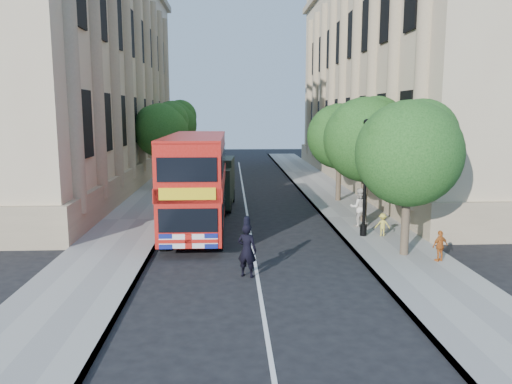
{
  "coord_description": "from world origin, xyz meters",
  "views": [
    {
      "loc": [
        -0.87,
        -15.37,
        5.57
      ],
      "look_at": [
        0.16,
        4.93,
        2.3
      ],
      "focal_mm": 35.0,
      "sensor_mm": 36.0,
      "label": 1
    }
  ],
  "objects": [
    {
      "name": "ground",
      "position": [
        0.0,
        0.0,
        0.0
      ],
      "size": [
        120.0,
        120.0,
        0.0
      ],
      "primitive_type": "plane",
      "color": "black",
      "rests_on": "ground"
    },
    {
      "name": "pavement_right",
      "position": [
        5.75,
        10.0,
        0.06
      ],
      "size": [
        3.5,
        80.0,
        0.12
      ],
      "primitive_type": "cube",
      "color": "gray",
      "rests_on": "ground"
    },
    {
      "name": "pavement_left",
      "position": [
        -5.75,
        10.0,
        0.06
      ],
      "size": [
        3.5,
        80.0,
        0.12
      ],
      "primitive_type": "cube",
      "color": "gray",
      "rests_on": "ground"
    },
    {
      "name": "building_right",
      "position": [
        13.8,
        24.0,
        9.0
      ],
      "size": [
        12.0,
        38.0,
        18.0
      ],
      "primitive_type": "cube",
      "color": "tan",
      "rests_on": "ground"
    },
    {
      "name": "building_left",
      "position": [
        -13.8,
        24.0,
        9.0
      ],
      "size": [
        12.0,
        38.0,
        18.0
      ],
      "primitive_type": "cube",
      "color": "tan",
      "rests_on": "ground"
    },
    {
      "name": "tree_right_near",
      "position": [
        5.84,
        3.03,
        4.25
      ],
      "size": [
        4.0,
        4.0,
        6.08
      ],
      "color": "#473828",
      "rests_on": "ground"
    },
    {
      "name": "tree_right_mid",
      "position": [
        5.84,
        9.03,
        4.45
      ],
      "size": [
        4.2,
        4.2,
        6.37
      ],
      "color": "#473828",
      "rests_on": "ground"
    },
    {
      "name": "tree_right_far",
      "position": [
        5.84,
        15.03,
        4.31
      ],
      "size": [
        4.0,
        4.0,
        6.15
      ],
      "color": "#473828",
      "rests_on": "ground"
    },
    {
      "name": "tree_left_far",
      "position": [
        -5.96,
        22.03,
        4.44
      ],
      "size": [
        4.0,
        4.0,
        6.3
      ],
      "color": "#473828",
      "rests_on": "ground"
    },
    {
      "name": "tree_left_back",
      "position": [
        -5.96,
        30.03,
        4.71
      ],
      "size": [
        4.2,
        4.2,
        6.65
      ],
      "color": "#473828",
      "rests_on": "ground"
    },
    {
      "name": "lamp_post",
      "position": [
        5.0,
        6.0,
        2.51
      ],
      "size": [
        0.32,
        0.32,
        5.16
      ],
      "color": "black",
      "rests_on": "pavement_right"
    },
    {
      "name": "double_decker_bus",
      "position": [
        -2.48,
        7.76,
        2.45
      ],
      "size": [
        2.61,
        9.61,
        4.43
      ],
      "rotation": [
        0.0,
        0.0,
        -0.0
      ],
      "color": "#B1140C",
      "rests_on": "ground"
    },
    {
      "name": "box_van",
      "position": [
        -1.81,
        13.56,
        1.4
      ],
      "size": [
        2.34,
        5.12,
        2.86
      ],
      "rotation": [
        0.0,
        0.0,
        -0.06
      ],
      "color": "black",
      "rests_on": "ground"
    },
    {
      "name": "police_constable",
      "position": [
        -0.35,
        1.0,
        0.93
      ],
      "size": [
        0.8,
        0.68,
        1.86
      ],
      "primitive_type": "imported",
      "rotation": [
        0.0,
        0.0,
        2.72
      ],
      "color": "black",
      "rests_on": "ground"
    },
    {
      "name": "woman_pedestrian",
      "position": [
        5.25,
        7.82,
        1.05
      ],
      "size": [
        0.91,
        0.71,
        1.86
      ],
      "primitive_type": "imported",
      "rotation": [
        0.0,
        0.0,
        3.14
      ],
      "color": "silver",
      "rests_on": "pavement_right"
    },
    {
      "name": "child_a",
      "position": [
        6.8,
        2.05,
        0.7
      ],
      "size": [
        0.73,
        0.5,
        1.16
      ],
      "primitive_type": "imported",
      "rotation": [
        0.0,
        0.0,
        3.5
      ],
      "color": "#C26222",
      "rests_on": "pavement_right"
    },
    {
      "name": "child_b",
      "position": [
        5.83,
        5.9,
        0.63
      ],
      "size": [
        0.71,
        0.48,
        1.02
      ],
      "primitive_type": "imported",
      "rotation": [
        0.0,
        0.0,
        2.97
      ],
      "color": "gold",
      "rests_on": "pavement_right"
    }
  ]
}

